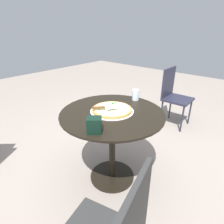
# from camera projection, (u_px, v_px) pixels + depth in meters

# --- Properties ---
(ground_plane) EXTENTS (10.00, 10.00, 0.00)m
(ground_plane) POSITION_uv_depth(u_px,v_px,m) (112.00, 176.00, 1.96)
(ground_plane) COLOR gray
(patio_table) EXTENTS (0.92, 0.92, 0.74)m
(patio_table) POSITION_uv_depth(u_px,v_px,m) (112.00, 129.00, 1.72)
(patio_table) COLOR black
(patio_table) RESTS_ON ground
(pizza_on_tray) EXTENTS (0.39, 0.39, 0.04)m
(pizza_on_tray) POSITION_uv_depth(u_px,v_px,m) (112.00, 110.00, 1.66)
(pizza_on_tray) COLOR silver
(pizza_on_tray) RESTS_ON patio_table
(pizza_server) EXTENTS (0.20, 0.17, 0.02)m
(pizza_server) POSITION_uv_depth(u_px,v_px,m) (104.00, 107.00, 1.62)
(pizza_server) COLOR silver
(pizza_server) RESTS_ON pizza_on_tray
(drinking_cup) EXTENTS (0.07, 0.07, 0.11)m
(drinking_cup) POSITION_uv_depth(u_px,v_px,m) (136.00, 95.00, 1.90)
(drinking_cup) COLOR silver
(drinking_cup) RESTS_ON patio_table
(napkin_dispenser) EXTENTS (0.13, 0.13, 0.11)m
(napkin_dispenser) POSITION_uv_depth(u_px,v_px,m) (94.00, 125.00, 1.31)
(napkin_dispenser) COLOR black
(napkin_dispenser) RESTS_ON patio_table
(patio_chair_far) EXTENTS (0.39, 0.39, 0.87)m
(patio_chair_far) POSITION_uv_depth(u_px,v_px,m) (174.00, 93.00, 2.82)
(patio_chair_far) COLOR #242536
(patio_chair_far) RESTS_ON ground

